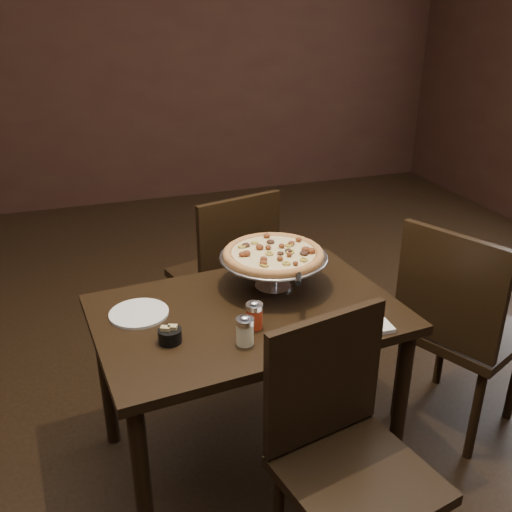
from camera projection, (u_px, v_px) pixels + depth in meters
name	position (u px, v px, depth m)	size (l,w,h in m)	color
room	(267.00, 114.00, 1.80)	(6.04, 7.04, 2.84)	black
dining_table	(248.00, 331.00, 2.13)	(1.17, 0.83, 0.69)	black
pizza_stand	(273.00, 254.00, 2.20)	(0.42, 0.42, 0.17)	silver
parmesan_shaker	(245.00, 330.00, 1.87)	(0.06, 0.06, 0.11)	#F4EFBD
pepper_flake_shaker	(254.00, 315.00, 1.96)	(0.06, 0.06, 0.11)	maroon
packet_caddy	(170.00, 335.00, 1.89)	(0.08, 0.08, 0.06)	black
napkin_stack	(367.00, 324.00, 1.99)	(0.14, 0.14, 0.02)	white
plate_left	(139.00, 313.00, 2.06)	(0.21, 0.21, 0.01)	white
plate_near	(313.00, 341.00, 1.90)	(0.22, 0.22, 0.01)	white
serving_spatula	(299.00, 276.00, 2.04)	(0.16, 0.16, 0.02)	silver
chair_far	(227.00, 272.00, 2.82)	(0.52, 0.52, 0.92)	black
chair_near	(344.00, 449.00, 1.73)	(0.49, 0.49, 0.90)	black
chair_side	(458.00, 324.00, 2.34)	(0.58, 0.58, 0.95)	black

